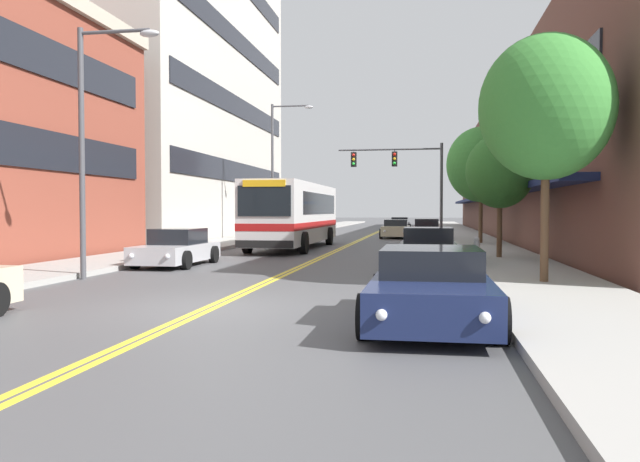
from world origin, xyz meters
The scene contains 21 objects.
ground_plane centered at (0.00, 37.00, 0.00)m, with size 240.00×240.00×0.00m, color #4C4C4F.
sidewalk_left centered at (-7.14, 37.00, 0.08)m, with size 3.28×106.00×0.17m.
sidewalk_right centered at (7.14, 37.00, 0.08)m, with size 3.28×106.00×0.17m.
centre_line centered at (0.00, 37.00, 0.00)m, with size 0.34×106.00×0.01m.
office_tower_left centered at (-15.02, 31.31, 14.01)m, with size 12.08×26.70×28.03m.
storefront_row_right centered at (13.01, 37.00, 5.06)m, with size 9.10×68.00×10.13m.
city_bus centered at (-2.42, 19.52, 1.85)m, with size 2.91×12.28×3.28m.
car_slate_blue_parked_left_near centered at (-4.38, 30.99, 0.60)m, with size 2.21×4.19×1.31m.
car_silver_parked_left_far centered at (-4.41, 8.81, 0.60)m, with size 2.00×4.52×1.31m.
car_navy_parked_right_foreground centered at (4.33, -1.17, 0.61)m, with size 2.20×4.91×1.30m.
car_dark_grey_parked_right_mid centered at (4.33, 9.75, 0.62)m, with size 2.18×4.35×1.36m.
car_red_parked_right_far centered at (4.32, 28.65, 0.64)m, with size 1.99×4.16×1.40m.
car_charcoal_moving_lead centered at (1.81, 48.36, 0.60)m, with size 2.03×4.74×1.29m.
car_beige_moving_second centered at (2.20, 32.13, 0.62)m, with size 2.11×4.82×1.30m.
traffic_signal_mast centered at (2.94, 27.20, 4.37)m, with size 6.49×0.38×6.10m.
street_lamp_left_near centered at (-4.93, 4.22, 4.26)m, with size 2.42×0.28×7.04m.
street_lamp_left_far centered at (-4.94, 26.35, 5.13)m, with size 2.69×0.28×8.63m.
street_tree_right_near centered at (7.17, 4.29, 4.50)m, with size 3.28×3.28×6.14m.
street_tree_right_mid centered at (7.02, 12.53, 3.43)m, with size 2.56×2.56×4.68m.
street_tree_right_far centered at (7.23, 23.21, 4.46)m, with size 3.74×3.74×6.35m.
fire_hydrant centered at (5.95, 9.67, 0.61)m, with size 0.29×0.21×0.89m.
Camera 1 is at (4.23, -11.97, 1.94)m, focal length 35.00 mm.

